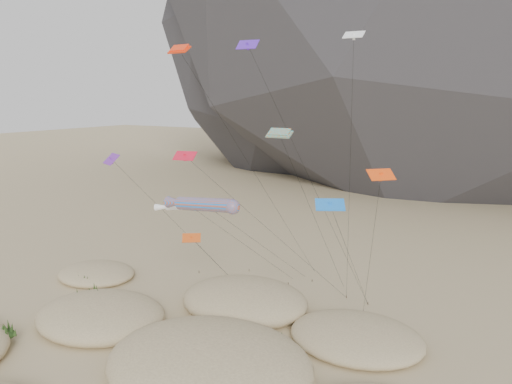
{
  "coord_description": "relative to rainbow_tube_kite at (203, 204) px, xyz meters",
  "views": [
    {
      "loc": [
        25.48,
        -27.3,
        21.8
      ],
      "look_at": [
        2.7,
        12.0,
        12.98
      ],
      "focal_mm": 35.0,
      "sensor_mm": 36.0,
      "label": 1
    }
  ],
  "objects": [
    {
      "name": "rainbow_tube_kite",
      "position": [
        0.0,
        0.0,
        0.0
      ],
      "size": [
        9.15,
        18.97,
        13.19
      ],
      "color": "#E24E17",
      "rests_on": "ground"
    },
    {
      "name": "orange_parafoil",
      "position": [
        -4.06,
        2.81,
        13.43
      ],
      "size": [
        7.95,
        18.05,
        26.48
      ],
      "color": "#FF320D",
      "rests_on": "ground"
    },
    {
      "name": "ground",
      "position": [
        0.63,
        -8.15,
        -12.17
      ],
      "size": [
        500.0,
        500.0,
        0.0
      ],
      "primitive_type": "plane",
      "color": "#CCB789",
      "rests_on": "ground"
    },
    {
      "name": "dune_grass",
      "position": [
        -1.64,
        -4.74,
        -11.33
      ],
      "size": [
        40.51,
        27.25,
        1.57
      ],
      "color": "black",
      "rests_on": "ground"
    },
    {
      "name": "delta_kites",
      "position": [
        2.37,
        3.21,
        4.72
      ],
      "size": [
        31.82,
        17.28,
        27.41
      ],
      "color": "red",
      "rests_on": "ground"
    },
    {
      "name": "multi_parafoil",
      "position": [
        6.18,
        3.17,
        6.18
      ],
      "size": [
        2.47,
        14.51,
        19.02
      ],
      "color": "orange",
      "rests_on": "ground"
    },
    {
      "name": "white_tube_kite",
      "position": [
        -4.22,
        3.18,
        -1.25
      ],
      "size": [
        8.9,
        14.48,
        11.57
      ],
      "color": "white",
      "rests_on": "ground"
    },
    {
      "name": "dunes",
      "position": [
        0.53,
        -6.12,
        -11.41
      ],
      "size": [
        49.05,
        36.44,
        4.21
      ],
      "color": "#CCB789",
      "rests_on": "ground"
    },
    {
      "name": "kite_stakes",
      "position": [
        2.27,
        13.69,
        -12.02
      ],
      "size": [
        21.54,
        5.45,
        0.3
      ],
      "color": "#3F2D1E",
      "rests_on": "ground"
    }
  ]
}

